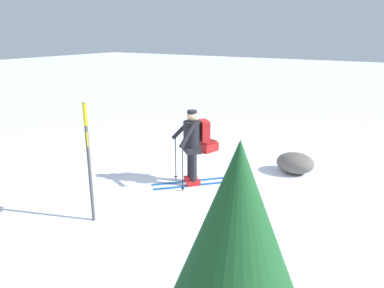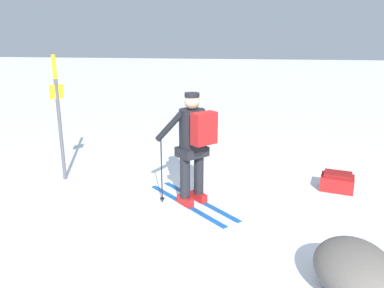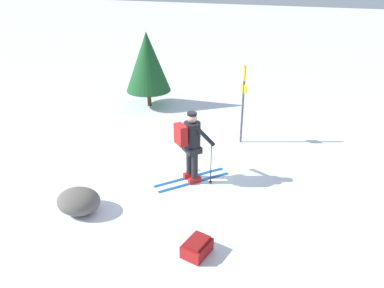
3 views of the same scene
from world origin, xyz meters
The scene contains 5 objects.
ground_plane centered at (0.00, 0.00, 0.00)m, with size 80.00×80.00×0.00m, color white.
skier centered at (0.43, -0.29, 1.00)m, with size 1.51×1.57×1.70m.
dropped_backpack centered at (1.34, -2.58, 0.14)m, with size 0.50×0.60×0.30m.
trail_marker centered at (1.08, 2.15, 1.30)m, with size 0.20×0.17×2.19m.
rock_boulder centered at (-1.33, -2.18, 0.25)m, with size 0.91×0.77×0.50m, color #5B5651.
Camera 2 is at (-4.78, -1.11, 2.46)m, focal length 35.00 mm.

